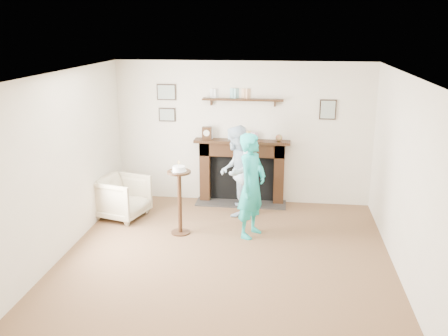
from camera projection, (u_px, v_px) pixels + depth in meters
The scene contains 6 objects.
ground at pixel (225, 262), 6.74m from camera, with size 5.00×5.00×0.00m, color brown.
room_shell at pixel (231, 134), 6.95m from camera, with size 4.54×5.02×2.52m.
armchair at pixel (123, 217), 8.32m from camera, with size 0.74×0.76×0.69m, color #C3B591.
man at pixel (236, 213), 8.48m from camera, with size 0.73×0.57×1.51m, color #A9B9D3.
woman at pixel (251, 235), 7.61m from camera, with size 0.58×0.38×1.58m, color teal.
pedestal_table at pixel (179, 190), 7.49m from camera, with size 0.36×0.36×1.14m.
Camera 1 is at (0.77, -6.08, 3.08)m, focal length 40.00 mm.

